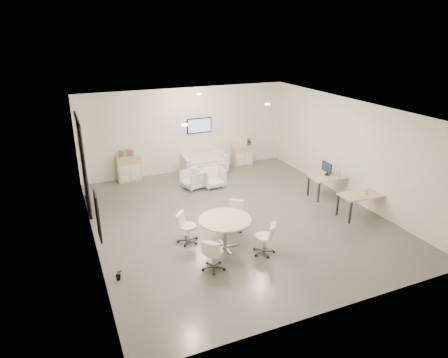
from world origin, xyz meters
name	(u,v)px	position (x,y,z in m)	size (l,w,h in m)	color
room_shell	(237,166)	(0.00, 0.00, 1.60)	(9.60, 10.60, 4.80)	#5A5752
glass_door	(82,161)	(-3.95, 2.51, 1.50)	(0.09, 1.90, 2.85)	black
artwork	(98,216)	(-3.97, -1.60, 1.55)	(0.05, 0.54, 1.04)	black
wall_tv	(199,126)	(0.50, 4.46, 1.75)	(0.98, 0.06, 0.58)	black
ceiling_spots	(218,106)	(-0.20, 0.83, 3.18)	(3.14, 4.14, 0.03)	#FFEAC6
sideboard_left	(129,168)	(-2.30, 4.26, 0.47)	(0.84, 0.44, 0.95)	#D1B97E
sideboard_right	(242,155)	(2.26, 4.28, 0.41)	(0.82, 0.40, 0.82)	#D1B97E
books	(126,153)	(-2.35, 4.26, 1.06)	(0.49, 0.14, 0.22)	red
printer	(240,142)	(2.15, 4.28, 0.96)	(0.45, 0.38, 0.32)	white
loveseat	(205,163)	(0.55, 4.08, 0.34)	(1.72, 0.93, 0.63)	silver
blue_rug	(205,184)	(0.08, 2.84, 0.01)	(1.41, 0.94, 0.01)	#2D4B8B
armchair_left	(193,178)	(-0.40, 2.70, 0.35)	(0.68, 0.64, 0.70)	silver
armchair_right	(214,177)	(0.30, 2.53, 0.36)	(0.71, 0.66, 0.73)	silver
desk_rear	(330,178)	(3.50, 0.25, 0.62)	(1.35, 0.71, 0.69)	#D1B97E
desk_front	(362,196)	(3.45, -1.34, 0.62)	(1.38, 0.76, 0.69)	#D1B97E
monitor	(327,168)	(3.46, 0.40, 0.93)	(0.20, 0.50, 0.44)	black
round_table	(225,222)	(-0.97, -1.44, 0.73)	(1.33, 1.33, 0.81)	#D1B97E
meeting_chairs	(225,233)	(-0.97, -1.44, 0.41)	(2.37, 2.37, 0.82)	white
plant_cabinet	(249,142)	(2.55, 4.26, 0.94)	(0.29, 0.32, 0.25)	#3F7F3F
plant_floor	(119,278)	(-3.70, -1.79, 0.06)	(0.15, 0.28, 0.12)	#3F7F3F
cup	(366,192)	(3.56, -1.38, 0.75)	(0.12, 0.09, 0.12)	white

